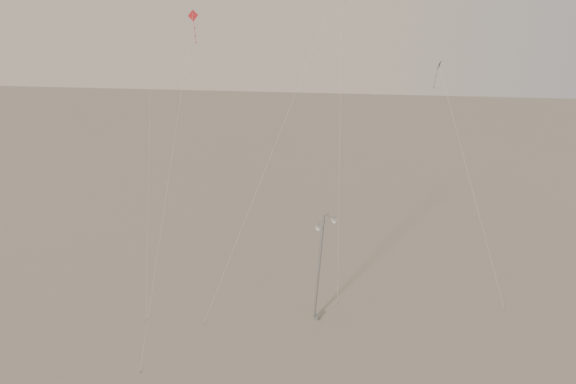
{
  "coord_description": "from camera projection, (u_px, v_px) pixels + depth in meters",
  "views": [
    {
      "loc": [
        2.57,
        -23.83,
        23.5
      ],
      "look_at": [
        -0.3,
        5.0,
        9.84
      ],
      "focal_mm": 28.0,
      "sensor_mm": 36.0,
      "label": 1
    }
  ],
  "objects": [
    {
      "name": "kite_4",
      "position": [
        451.0,
        112.0,
        35.96
      ],
      "size": [
        6.08,
        8.77,
        17.76
      ],
      "rotation": [
        0.0,
        0.0,
        1.81
      ],
      "color": "#292422",
      "rests_on": "ground"
    },
    {
      "name": "ground",
      "position": [
        285.0,
        348.0,
        31.7
      ],
      "size": [
        160.0,
        160.0,
        0.0
      ],
      "primitive_type": "plane",
      "color": "gray",
      "rests_on": "ground"
    },
    {
      "name": "kite_1",
      "position": [
        311.0,
        56.0,
        31.08
      ],
      "size": [
        9.57,
        8.7,
        24.34
      ],
      "rotation": [
        0.0,
        0.0,
        -0.92
      ],
      "color": "#292422",
      "rests_on": "ground"
    },
    {
      "name": "street_lamp",
      "position": [
        320.0,
        266.0,
        32.36
      ],
      "size": [
        1.61,
        0.68,
        9.17
      ],
      "color": "gray",
      "rests_on": "ground"
    },
    {
      "name": "kite_3",
      "position": [
        181.0,
        97.0,
        29.54
      ],
      "size": [
        3.0,
        10.38,
        21.82
      ],
      "rotation": [
        0.0,
        0.0,
        0.06
      ],
      "color": "maroon",
      "rests_on": "ground"
    }
  ]
}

